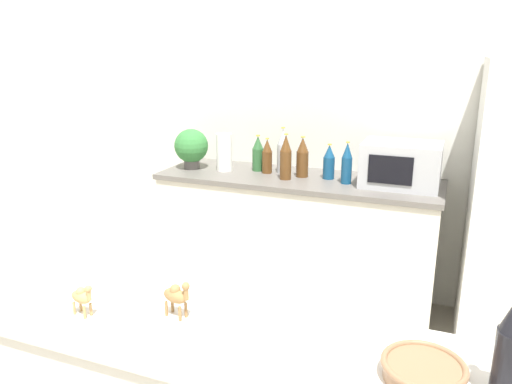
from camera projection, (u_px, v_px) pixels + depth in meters
name	position (u px, v px, depth m)	size (l,w,h in m)	color
wall_back	(354.00, 122.00, 3.51)	(8.00, 0.06, 2.55)	silver
back_counter	(296.00, 240.00, 3.55)	(1.92, 0.63, 0.93)	silver
potted_plant	(191.00, 147.00, 3.62)	(0.24, 0.24, 0.29)	#595451
paper_towel_roll	(224.00, 152.00, 3.56)	(0.11, 0.11, 0.27)	white
microwave	(401.00, 164.00, 3.16)	(0.48, 0.37, 0.28)	#B2B5BA
back_bottle_0	(302.00, 158.00, 3.39)	(0.08, 0.08, 0.28)	brown
back_bottle_1	(283.00, 151.00, 3.50)	(0.08, 0.08, 0.32)	#B2B7BC
back_bottle_2	(286.00, 158.00, 3.32)	(0.08, 0.08, 0.31)	brown
back_bottle_3	(347.00, 164.00, 3.22)	(0.07, 0.07, 0.28)	navy
back_bottle_4	(267.00, 157.00, 3.49)	(0.07, 0.07, 0.25)	brown
back_bottle_5	(329.00, 162.00, 3.34)	(0.08, 0.08, 0.24)	navy
back_bottle_6	(258.00, 154.00, 3.56)	(0.08, 0.08, 0.26)	#2D6033
fruit_bowl	(423.00, 370.00, 1.27)	(0.22, 0.22, 0.05)	#8C6647
camel_figurine	(82.00, 296.00, 1.57)	(0.09, 0.06, 0.11)	tan
camel_figurine_second	(176.00, 295.00, 1.55)	(0.11, 0.06, 0.13)	olive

